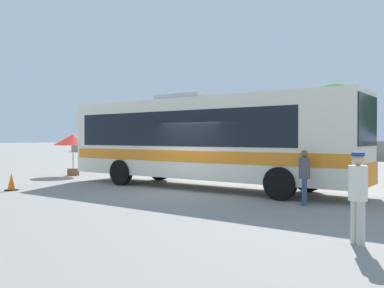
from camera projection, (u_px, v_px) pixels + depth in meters
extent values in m
plane|color=gray|center=(293.00, 173.00, 22.68)|extent=(300.00, 300.00, 0.00)
cube|color=#9E998C|center=(364.00, 151.00, 36.00)|extent=(80.00, 0.30, 1.68)
cube|color=silver|center=(204.00, 138.00, 15.85)|extent=(11.97, 2.63, 2.97)
cube|color=black|center=(191.00, 129.00, 16.20)|extent=(9.82, 2.64, 1.31)
cube|color=orange|center=(204.00, 155.00, 15.86)|extent=(11.74, 2.65, 0.42)
cube|color=#19212D|center=(368.00, 120.00, 12.33)|extent=(0.06, 2.30, 1.55)
cube|color=orange|center=(368.00, 176.00, 12.35)|extent=(0.08, 2.50, 0.71)
cube|color=#B2B2B2|center=(185.00, 98.00, 16.36)|extent=(2.21, 1.42, 0.24)
cylinder|color=black|center=(308.00, 177.00, 14.69)|extent=(1.04, 0.31, 1.04)
cylinder|color=black|center=(280.00, 183.00, 12.71)|extent=(1.04, 0.31, 1.04)
cylinder|color=black|center=(160.00, 169.00, 18.79)|extent=(1.04, 0.31, 1.04)
cylinder|color=black|center=(121.00, 172.00, 16.81)|extent=(1.04, 0.31, 1.04)
cylinder|color=#33476B|center=(304.00, 192.00, 11.83)|extent=(0.14, 0.14, 0.77)
cylinder|color=#33476B|center=(304.00, 192.00, 11.69)|extent=(0.14, 0.14, 0.77)
cylinder|color=#4C4C51|center=(304.00, 168.00, 11.75)|extent=(0.40, 0.40, 0.61)
sphere|color=brown|center=(305.00, 154.00, 11.74)|extent=(0.21, 0.21, 0.21)
cylinder|color=#B7B2A8|center=(355.00, 222.00, 7.47)|extent=(0.15, 0.15, 0.80)
cylinder|color=#B7B2A8|center=(361.00, 223.00, 7.32)|extent=(0.15, 0.15, 0.80)
cylinder|color=silver|center=(358.00, 183.00, 7.38)|extent=(0.46, 0.46, 0.63)
sphere|color=tan|center=(358.00, 160.00, 7.38)|extent=(0.22, 0.22, 0.22)
cylinder|color=navy|center=(358.00, 154.00, 7.38)|extent=(0.23, 0.23, 0.07)
cylinder|color=gray|center=(73.00, 155.00, 21.13)|extent=(0.05, 0.05, 2.07)
cone|color=red|center=(73.00, 140.00, 21.12)|extent=(2.02, 2.02, 0.55)
cube|color=brown|center=(73.00, 172.00, 21.15)|extent=(0.51, 0.51, 0.36)
cube|color=slate|center=(205.00, 151.00, 41.30)|extent=(4.43, 2.07, 0.60)
cube|color=black|center=(203.00, 146.00, 41.40)|extent=(2.48, 1.80, 0.49)
cylinder|color=black|center=(221.00, 154.00, 41.34)|extent=(0.65, 0.26, 0.64)
cylinder|color=black|center=(212.00, 155.00, 39.84)|extent=(0.65, 0.26, 0.64)
cylinder|color=black|center=(198.00, 154.00, 42.76)|extent=(0.65, 0.26, 0.64)
cylinder|color=black|center=(189.00, 154.00, 41.26)|extent=(0.65, 0.26, 0.64)
cube|color=red|center=(269.00, 152.00, 37.62)|extent=(4.54, 2.00, 0.64)
cube|color=black|center=(267.00, 146.00, 37.75)|extent=(2.53, 1.77, 0.53)
cylinder|color=black|center=(287.00, 156.00, 37.46)|extent=(0.65, 0.25, 0.64)
cylinder|color=black|center=(279.00, 156.00, 36.07)|extent=(0.65, 0.25, 0.64)
cylinder|color=black|center=(261.00, 155.00, 39.17)|extent=(0.65, 0.25, 0.64)
cylinder|color=black|center=(251.00, 156.00, 37.78)|extent=(0.65, 0.25, 0.64)
cube|color=maroon|center=(330.00, 154.00, 34.05)|extent=(4.15, 1.91, 0.62)
cube|color=black|center=(328.00, 147.00, 34.15)|extent=(2.30, 1.72, 0.50)
cylinder|color=black|center=(349.00, 157.00, 34.07)|extent=(0.65, 0.24, 0.64)
cylinder|color=black|center=(343.00, 158.00, 32.61)|extent=(0.65, 0.24, 0.64)
cylinder|color=black|center=(318.00, 157.00, 35.49)|extent=(0.65, 0.24, 0.64)
cylinder|color=black|center=(312.00, 157.00, 34.03)|extent=(0.65, 0.24, 0.64)
cylinder|color=brown|center=(265.00, 143.00, 45.90)|extent=(0.32, 0.32, 2.79)
ellipsoid|color=#23561E|center=(266.00, 113.00, 45.86)|extent=(5.63, 5.63, 4.79)
cylinder|color=brown|center=(334.00, 141.00, 42.63)|extent=(0.32, 0.32, 3.37)
ellipsoid|color=#38752D|center=(334.00, 106.00, 42.58)|extent=(5.49, 5.49, 4.66)
cube|color=black|center=(11.00, 190.00, 15.07)|extent=(0.36, 0.36, 0.04)
cone|color=orange|center=(11.00, 181.00, 15.06)|extent=(0.28, 0.28, 0.60)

